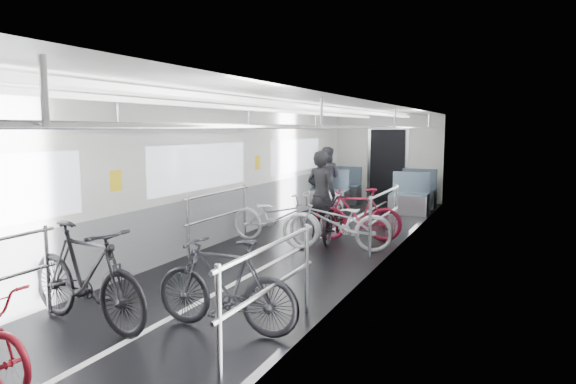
% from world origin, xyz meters
% --- Properties ---
extents(car_shell, '(3.02, 14.01, 2.41)m').
position_xyz_m(car_shell, '(0.00, 1.78, 1.13)').
color(car_shell, black).
rests_on(car_shell, ground).
extents(bike_left_mid, '(1.86, 0.78, 1.09)m').
position_xyz_m(bike_left_mid, '(-0.62, -3.39, 0.54)').
color(bike_left_mid, black).
rests_on(bike_left_mid, floor).
extents(bike_left_far, '(1.79, 0.69, 0.93)m').
position_xyz_m(bike_left_far, '(-0.54, 0.92, 0.46)').
color(bike_left_far, silver).
rests_on(bike_left_far, floor).
extents(bike_right_near, '(1.61, 0.51, 0.96)m').
position_xyz_m(bike_right_near, '(0.73, -2.89, 0.48)').
color(bike_right_near, black).
rests_on(bike_right_near, floor).
extents(bike_right_mid, '(1.95, 1.05, 0.97)m').
position_xyz_m(bike_right_mid, '(0.63, 0.80, 0.49)').
color(bike_right_mid, silver).
rests_on(bike_right_mid, floor).
extents(bike_right_far, '(1.66, 0.86, 0.96)m').
position_xyz_m(bike_right_far, '(0.72, 1.70, 0.48)').
color(bike_right_far, maroon).
rests_on(bike_right_far, floor).
extents(bike_aisle, '(0.83, 1.76, 0.89)m').
position_xyz_m(bike_aisle, '(0.33, 1.55, 0.45)').
color(bike_aisle, black).
rests_on(bike_aisle, floor).
extents(person_standing, '(0.67, 0.52, 1.64)m').
position_xyz_m(person_standing, '(0.03, 1.65, 0.82)').
color(person_standing, black).
rests_on(person_standing, floor).
extents(person_seated, '(0.79, 0.62, 1.57)m').
position_xyz_m(person_seated, '(-1.12, 5.06, 0.79)').
color(person_seated, '#312F38').
rests_on(person_seated, floor).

